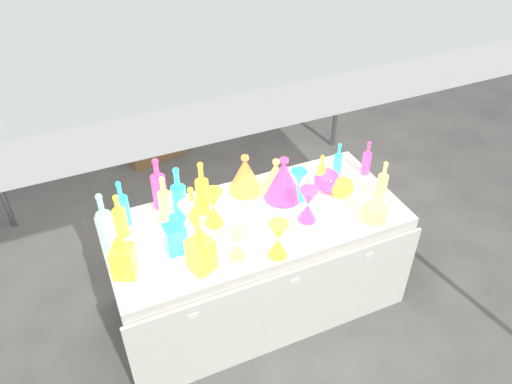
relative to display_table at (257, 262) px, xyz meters
name	(u,v)px	position (x,y,z in m)	size (l,w,h in m)	color
ground	(256,299)	(0.00, 0.01, -0.37)	(80.00, 80.00, 0.00)	slate
display_table	(257,262)	(0.00, 0.00, 0.00)	(1.84, 0.83, 0.75)	silver
cardboard_box_closed	(150,134)	(-0.19, 2.10, -0.17)	(0.57, 0.41, 0.41)	#9E7447
cardboard_box_flat	(199,107)	(0.51, 2.76, -0.35)	(0.62, 0.44, 0.05)	#9E7447
bottle_0	(119,216)	(-0.76, 0.19, 0.52)	(0.08, 0.08, 0.29)	red
bottle_1	(122,203)	(-0.73, 0.28, 0.53)	(0.07, 0.07, 0.31)	#197B16
bottle_2	(202,188)	(-0.27, 0.19, 0.56)	(0.08, 0.08, 0.37)	yellow
bottle_3	(158,183)	(-0.49, 0.36, 0.55)	(0.09, 0.09, 0.35)	#1D50AD
bottle_4	(164,199)	(-0.49, 0.21, 0.54)	(0.08, 0.08, 0.32)	#147F6B
bottle_5	(105,221)	(-0.85, 0.12, 0.57)	(0.08, 0.08, 0.38)	#CE297C
bottle_6	(192,207)	(-0.37, 0.09, 0.52)	(0.07, 0.07, 0.29)	red
bottle_7	(179,194)	(-0.41, 0.19, 0.56)	(0.09, 0.09, 0.38)	#197B16
decanter_0	(123,255)	(-0.81, -0.13, 0.51)	(0.11, 0.11, 0.27)	red
decanter_1	(201,249)	(-0.43, -0.25, 0.52)	(0.12, 0.12, 0.29)	yellow
decanter_2	(174,232)	(-0.52, -0.06, 0.51)	(0.11, 0.11, 0.27)	#197B16
hourglass_0	(278,239)	(-0.01, -0.32, 0.49)	(0.11, 0.11, 0.23)	yellow
hourglass_1	(308,205)	(0.28, -0.12, 0.49)	(0.11, 0.11, 0.22)	#1D50AD
hourglass_2	(237,244)	(-0.22, -0.25, 0.47)	(0.10, 0.10, 0.19)	#147F6B
hourglass_3	(187,217)	(-0.41, 0.07, 0.48)	(0.10, 0.10, 0.20)	#CE297C
hourglass_4	(213,207)	(-0.24, 0.07, 0.49)	(0.12, 0.12, 0.24)	red
hourglass_5	(298,185)	(0.32, 0.08, 0.48)	(0.11, 0.11, 0.21)	#197B16
globe_1	(374,213)	(0.63, -0.30, 0.44)	(0.16, 0.16, 0.13)	#147F6B
globe_2	(342,188)	(0.59, -0.01, 0.43)	(0.15, 0.15, 0.12)	yellow
globe_3	(327,181)	(0.53, 0.08, 0.44)	(0.17, 0.17, 0.14)	#1D50AD
lampshade_1	(245,174)	(0.05, 0.29, 0.51)	(0.22, 0.22, 0.26)	yellow
lampshade_2	(283,178)	(0.24, 0.13, 0.52)	(0.25, 0.25, 0.29)	#1D50AD
lampshade_3	(276,176)	(0.22, 0.21, 0.49)	(0.19, 0.19, 0.23)	#147F6B
bottle_8	(338,160)	(0.67, 0.19, 0.50)	(0.06, 0.06, 0.25)	#197B16
bottle_9	(321,173)	(0.49, 0.10, 0.51)	(0.06, 0.06, 0.27)	yellow
bottle_10	(367,158)	(0.86, 0.13, 0.50)	(0.06, 0.06, 0.25)	#1D50AD
bottle_11	(383,181)	(0.79, -0.13, 0.52)	(0.06, 0.06, 0.28)	#147F6B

